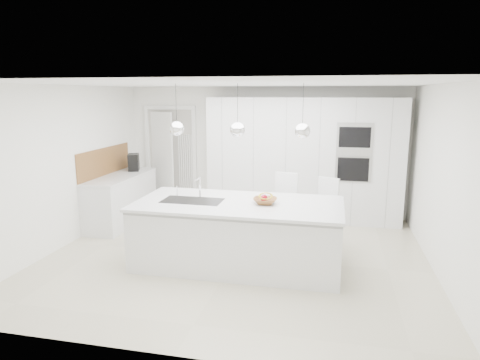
% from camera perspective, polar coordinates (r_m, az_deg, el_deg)
% --- Properties ---
extents(floor, '(5.50, 5.50, 0.00)m').
position_cam_1_polar(floor, '(6.42, -0.59, -10.19)').
color(floor, beige).
rests_on(floor, ground).
extents(wall_back, '(5.50, 0.00, 5.50)m').
position_cam_1_polar(wall_back, '(8.50, 3.21, 3.87)').
color(wall_back, white).
rests_on(wall_back, ground).
extents(wall_left, '(0.00, 5.00, 5.00)m').
position_cam_1_polar(wall_left, '(7.21, -22.45, 1.65)').
color(wall_left, white).
rests_on(wall_left, ground).
extents(ceiling, '(5.50, 5.50, 0.00)m').
position_cam_1_polar(ceiling, '(5.97, -0.64, 12.71)').
color(ceiling, white).
rests_on(ceiling, wall_back).
extents(tall_cabinets, '(3.60, 0.60, 2.30)m').
position_cam_1_polar(tall_cabinets, '(8.13, 8.44, 2.70)').
color(tall_cabinets, white).
rests_on(tall_cabinets, floor).
extents(oven_stack, '(0.62, 0.04, 1.05)m').
position_cam_1_polar(oven_stack, '(7.78, 14.95, 3.54)').
color(oven_stack, '#A5A5A8').
rests_on(oven_stack, tall_cabinets).
extents(doorway_frame, '(1.11, 0.08, 2.13)m').
position_cam_1_polar(doorway_frame, '(9.02, -9.16, 2.74)').
color(doorway_frame, white).
rests_on(doorway_frame, floor).
extents(hallway_door, '(0.76, 0.38, 2.00)m').
position_cam_1_polar(hallway_door, '(9.07, -10.75, 2.61)').
color(hallway_door, white).
rests_on(hallway_door, floor).
extents(radiator, '(0.32, 0.04, 1.40)m').
position_cam_1_polar(radiator, '(8.93, -7.24, 1.57)').
color(radiator, white).
rests_on(radiator, floor).
extents(left_base_cabinets, '(0.60, 1.80, 0.86)m').
position_cam_1_polar(left_base_cabinets, '(8.21, -15.54, -2.63)').
color(left_base_cabinets, white).
rests_on(left_base_cabinets, floor).
extents(left_worktop, '(0.62, 1.82, 0.04)m').
position_cam_1_polar(left_worktop, '(8.12, -15.71, 0.45)').
color(left_worktop, silver).
rests_on(left_worktop, left_base_cabinets).
extents(oak_backsplash, '(0.02, 1.80, 0.50)m').
position_cam_1_polar(oak_backsplash, '(8.21, -17.58, 2.38)').
color(oak_backsplash, brown).
rests_on(oak_backsplash, wall_left).
extents(island_base, '(2.80, 1.20, 0.86)m').
position_cam_1_polar(island_base, '(5.98, -0.31, -7.47)').
color(island_base, white).
rests_on(island_base, floor).
extents(island_worktop, '(2.84, 1.40, 0.04)m').
position_cam_1_polar(island_worktop, '(5.90, -0.21, -3.18)').
color(island_worktop, silver).
rests_on(island_worktop, island_base).
extents(island_sink, '(0.84, 0.44, 0.18)m').
position_cam_1_polar(island_sink, '(6.04, -6.35, -3.49)').
color(island_sink, '#3F3F42').
rests_on(island_sink, island_worktop).
extents(island_tap, '(0.02, 0.02, 0.30)m').
position_cam_1_polar(island_tap, '(6.15, -5.36, -0.98)').
color(island_tap, white).
rests_on(island_tap, island_worktop).
extents(pendant_left, '(0.20, 0.20, 0.20)m').
position_cam_1_polar(pendant_left, '(5.92, -8.43, 6.79)').
color(pendant_left, white).
rests_on(pendant_left, ceiling).
extents(pendant_mid, '(0.20, 0.20, 0.20)m').
position_cam_1_polar(pendant_mid, '(5.68, -0.33, 6.71)').
color(pendant_mid, white).
rests_on(pendant_mid, ceiling).
extents(pendant_right, '(0.20, 0.20, 0.20)m').
position_cam_1_polar(pendant_right, '(5.55, 8.32, 6.48)').
color(pendant_right, white).
rests_on(pendant_right, ceiling).
extents(fruit_bowl, '(0.35, 0.35, 0.08)m').
position_cam_1_polar(fruit_bowl, '(5.81, 3.36, -2.80)').
color(fruit_bowl, brown).
rests_on(fruit_bowl, island_worktop).
extents(espresso_machine, '(0.29, 0.35, 0.33)m').
position_cam_1_polar(espresso_machine, '(8.54, -14.00, 2.32)').
color(espresso_machine, black).
rests_on(espresso_machine, left_worktop).
extents(bar_stool_left, '(0.47, 0.59, 1.15)m').
position_cam_1_polar(bar_stool_left, '(6.68, 6.01, -4.18)').
color(bar_stool_left, white).
rests_on(bar_stool_left, floor).
extents(bar_stool_right, '(0.53, 0.60, 1.09)m').
position_cam_1_polar(bar_stool_right, '(6.72, 11.58, -4.53)').
color(bar_stool_right, white).
rests_on(bar_stool_right, floor).
extents(apple_a, '(0.07, 0.07, 0.07)m').
position_cam_1_polar(apple_a, '(5.83, 3.13, -2.48)').
color(apple_a, '#A5061D').
rests_on(apple_a, fruit_bowl).
extents(apple_b, '(0.08, 0.08, 0.08)m').
position_cam_1_polar(apple_b, '(5.86, 3.24, -2.35)').
color(apple_b, '#A5061D').
rests_on(apple_b, fruit_bowl).
extents(banana_bunch, '(0.23, 0.16, 0.20)m').
position_cam_1_polar(banana_bunch, '(5.78, 3.44, -2.15)').
color(banana_bunch, yellow).
rests_on(banana_bunch, fruit_bowl).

